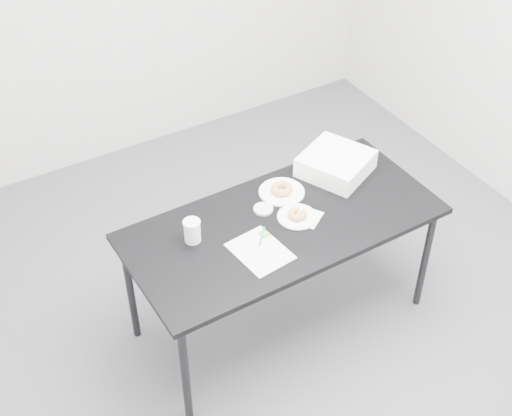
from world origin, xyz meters
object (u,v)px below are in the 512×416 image
scorecard (260,251)px  plate_near (297,217)px  plate_far (282,192)px  bakery_box (336,163)px  table (283,229)px  coffee_cup (192,231)px  donut_far (282,189)px  pen (262,236)px  donut_near (297,214)px

scorecard → plate_near: size_ratio=1.41×
plate_far → bakery_box: 0.35m
scorecard → plate_far: 0.46m
table → coffee_cup: size_ratio=13.27×
donut_far → coffee_cup: coffee_cup is taller
pen → donut_far: bearing=-7.2°
plate_near → coffee_cup: bearing=167.5°
plate_far → bakery_box: (0.35, 0.00, 0.05)m
coffee_cup → bakery_box: size_ratio=0.36×
pen → plate_far: bearing=-7.2°
plate_near → bakery_box: size_ratio=0.61×
donut_near → bakery_box: bakery_box is taller
scorecard → plate_near: plate_near is taller
donut_near → donut_far: size_ratio=0.84×
pen → donut_far: 0.36m
pen → donut_near: bearing=-41.0°
donut_near → bakery_box: bearing=29.1°
pen → coffee_cup: (-0.30, 0.15, 0.05)m
donut_near → donut_far: (0.04, 0.21, 0.00)m
pen → bakery_box: 0.67m
bakery_box → scorecard: bearing=-179.0°
plate_near → coffee_cup: size_ratio=1.68×
plate_near → donut_near: 0.02m
plate_near → bakery_box: bakery_box is taller
table → pen: 0.17m
pen → plate_far: pen is taller
table → plate_far: bearing=58.6°
donut_near → coffee_cup: coffee_cup is taller
plate_far → pen: bearing=-137.5°
scorecard → pen: bearing=47.4°
donut_near → coffee_cup: bearing=167.5°
scorecard → plate_far: bearing=38.3°
scorecard → pen: size_ratio=2.15×
scorecard → donut_far: bearing=38.3°
plate_near → coffee_cup: 0.54m
table → donut_far: size_ratio=14.14×
donut_far → coffee_cup: 0.58m
pen → coffee_cup: coffee_cup is taller
plate_near → donut_near: (0.00, 0.00, 0.02)m
bakery_box → donut_near: bearing=-176.0°
donut_near → plate_far: donut_near is taller
pen → donut_far: donut_far is taller
plate_near → scorecard: bearing=-158.0°
scorecard → bakery_box: 0.75m
plate_near → plate_far: size_ratio=0.84×
bakery_box → donut_far: bearing=155.6°
scorecard → donut_near: 0.31m
pen → plate_near: pen is taller
scorecard → plate_far: (0.33, 0.33, 0.00)m
bakery_box → plate_far: bearing=155.6°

